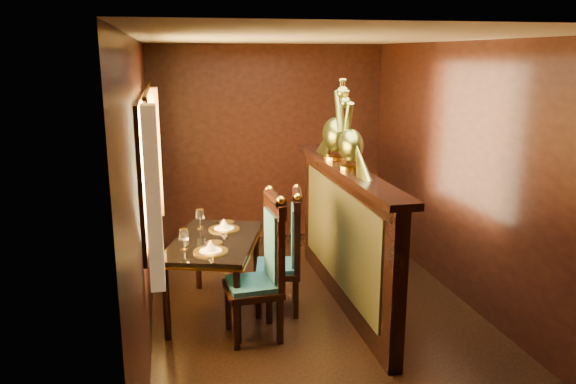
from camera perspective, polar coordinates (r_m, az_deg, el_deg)
The scene contains 8 objects.
ground at distance 5.29m, azimuth 3.20°, elevation -12.84°, with size 5.00×5.00×0.00m, color black.
room_shell at distance 4.79m, azimuth 2.41°, elevation 4.29°, with size 3.04×5.04×2.52m.
partition at distance 5.38m, azimuth 5.75°, elevation -4.24°, with size 0.26×2.70×1.36m.
dining_table at distance 5.22m, azimuth -7.52°, elevation -5.53°, with size 1.08×1.40×0.93m.
chair_left at distance 4.78m, azimuth -2.22°, elevation -7.11°, with size 0.49×0.51×1.28m.
chair_right at distance 5.24m, azimuth 0.09°, elevation -5.74°, with size 0.50×0.52×1.19m.
peacock_left at distance 5.05m, azimuth 6.45°, elevation 6.19°, with size 0.22×0.59×0.70m, color #164331, non-canonical shape.
peacock_right at distance 5.49m, azimuth 4.87°, elevation 7.36°, with size 0.25×0.67×0.80m, color #164331, non-canonical shape.
Camera 1 is at (-1.30, -4.55, 2.38)m, focal length 35.00 mm.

